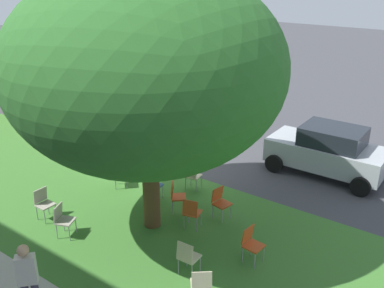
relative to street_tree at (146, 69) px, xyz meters
name	(u,v)px	position (x,y,z in m)	size (l,w,h in m)	color
ground	(184,170)	(1.31, -3.16, -4.18)	(80.00, 80.00, 0.00)	#424247
grass_verge	(117,210)	(1.31, 0.04, -4.18)	(48.00, 6.00, 0.01)	#3D752D
street_tree	(146,69)	(0.00, 0.00, 0.00)	(6.49, 6.49, 6.59)	brown
chair_0	(251,242)	(-2.84, -0.17, -3.66)	(0.47, 0.46, 0.88)	#C64C1E
chair_1	(188,256)	(-1.95, 1.09, -3.66)	(0.44, 0.44, 0.88)	beige
chair_2	(118,172)	(2.25, -1.02, -3.66)	(0.59, 0.59, 0.88)	#ADA393
chair_3	(192,174)	(0.27, -2.19, -3.66)	(0.47, 0.47, 0.88)	beige
chair_4	(43,202)	(2.58, 1.46, -3.66)	(0.43, 0.43, 0.88)	#ADA393
chair_5	(220,201)	(-1.26, -1.35, -3.66)	(0.49, 0.49, 0.88)	#C64C1E
chair_6	(192,211)	(-0.95, -0.45, -3.66)	(0.51, 0.51, 0.88)	#C64C1E
chair_7	(153,184)	(0.84, -1.02, -3.66)	(0.45, 0.45, 0.88)	#335184
chair_8	(201,284)	(-2.71, 1.66, -3.66)	(0.58, 0.59, 0.88)	beige
chair_9	(63,218)	(1.50, 1.69, -3.66)	(0.55, 0.54, 0.88)	#ADA393
chair_10	(176,195)	(-0.09, -0.92, -3.66)	(0.59, 0.59, 0.88)	#C64C1E
parked_car	(328,150)	(-2.66, -5.65, -3.35)	(3.70, 1.92, 1.65)	#ADB2B7
school_bus	(81,74)	(9.02, -5.62, -2.42)	(10.40, 2.80, 2.88)	yellow
pedestrian_0	(28,279)	(-0.25, 3.85, -3.26)	(0.39, 0.40, 1.69)	#3F3851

